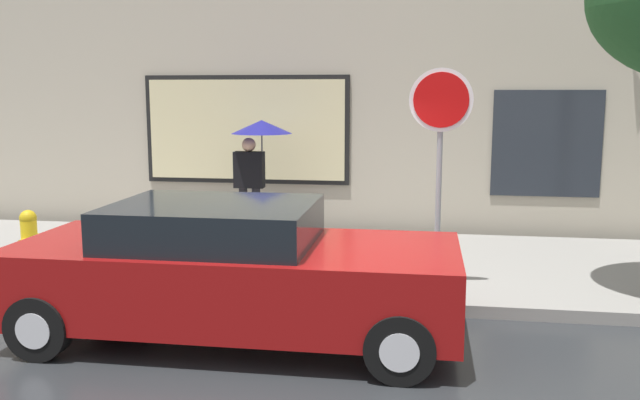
% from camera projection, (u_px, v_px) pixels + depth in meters
% --- Properties ---
extents(ground_plane, '(60.00, 60.00, 0.00)m').
position_uv_depth(ground_plane, '(301.00, 341.00, 6.98)').
color(ground_plane, '#282B2D').
extents(sidewalk, '(20.00, 4.00, 0.15)m').
position_uv_depth(sidewalk, '(338.00, 263.00, 9.89)').
color(sidewalk, gray).
rests_on(sidewalk, ground).
extents(building_facade, '(20.00, 0.67, 7.00)m').
position_uv_depth(building_facade, '(356.00, 39.00, 11.80)').
color(building_facade, '#B2A893').
rests_on(building_facade, ground).
extents(parked_car, '(4.55, 1.94, 1.43)m').
position_uv_depth(parked_car, '(233.00, 271.00, 6.97)').
color(parked_car, maroon).
rests_on(parked_car, ground).
extents(fire_hydrant, '(0.30, 0.44, 0.79)m').
position_uv_depth(fire_hydrant, '(29.00, 239.00, 9.38)').
color(fire_hydrant, yellow).
rests_on(fire_hydrant, sidewalk).
extents(pedestrian_with_umbrella, '(1.00, 1.00, 1.96)m').
position_uv_depth(pedestrian_with_umbrella, '(258.00, 145.00, 11.03)').
color(pedestrian_with_umbrella, black).
rests_on(pedestrian_with_umbrella, sidewalk).
extents(stop_sign, '(0.76, 0.10, 2.70)m').
position_uv_depth(stop_sign, '(440.00, 135.00, 8.08)').
color(stop_sign, gray).
rests_on(stop_sign, sidewalk).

